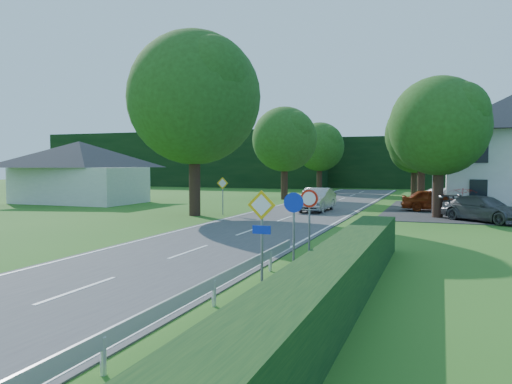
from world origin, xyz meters
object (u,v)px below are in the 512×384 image
at_px(moving_car, 317,200).
at_px(parasol, 463,200).
at_px(streetlight, 432,146).
at_px(parked_car_grey, 484,209).
at_px(parked_car_red, 434,200).
at_px(motorcycle, 320,204).
at_px(parked_car_silver_a, 448,198).

relative_size(moving_car, parasol, 2.55).
height_order(streetlight, parked_car_grey, streetlight).
distance_m(parked_car_red, parked_car_grey, 6.28).
xyz_separation_m(moving_car, motorcycle, (0.17, 0.22, -0.29)).
height_order(streetlight, parasol, streetlight).
height_order(motorcycle, parked_car_grey, parked_car_grey).
xyz_separation_m(parked_car_silver_a, parked_car_grey, (1.79, -9.05, -0.01)).
bearing_deg(parked_car_grey, parked_car_silver_a, 50.58).
xyz_separation_m(streetlight, parked_car_grey, (2.91, -3.50, -3.71)).
height_order(streetlight, parked_car_red, streetlight).
xyz_separation_m(parked_car_red, parked_car_grey, (2.72, -5.66, -0.04)).
distance_m(moving_car, parked_car_grey, 10.70).
bearing_deg(streetlight, motorcycle, -176.34).
relative_size(motorcycle, parked_car_red, 0.44).
relative_size(motorcycle, parked_car_silver_a, 0.44).
relative_size(motorcycle, parked_car_grey, 0.39).
distance_m(motorcycle, parked_car_grey, 10.60).
bearing_deg(parked_car_silver_a, parked_car_grey, 175.26).
bearing_deg(parasol, motorcycle, -169.40).
xyz_separation_m(motorcycle, parked_car_silver_a, (8.37, 6.02, 0.21)).
bearing_deg(motorcycle, streetlight, 0.87).
bearing_deg(parasol, parked_car_grey, -78.75).
bearing_deg(streetlight, moving_car, -174.75).
bearing_deg(moving_car, parked_car_grey, -13.72).
distance_m(parked_car_silver_a, parasol, 4.38).
relative_size(streetlight, parked_car_silver_a, 1.84).
distance_m(parked_car_red, parked_car_silver_a, 3.52).
distance_m(streetlight, motorcycle, 8.26).
xyz_separation_m(motorcycle, parked_car_grey, (10.16, -3.04, 0.21)).
bearing_deg(streetlight, parked_car_grey, -50.30).
distance_m(parked_car_silver_a, parked_car_grey, 9.23).
distance_m(streetlight, parked_car_grey, 5.87).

